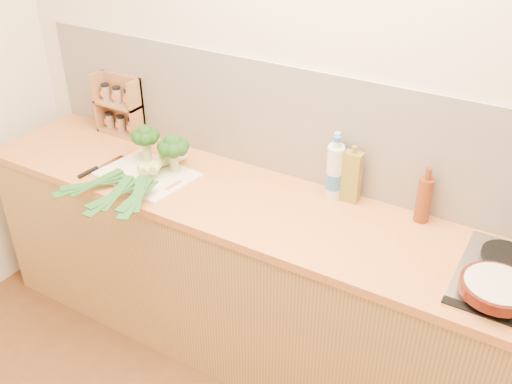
# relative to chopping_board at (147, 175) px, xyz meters

# --- Properties ---
(room_shell) EXTENTS (3.50, 3.50, 3.50)m
(room_shell) POSITION_rel_chopping_board_xyz_m (0.73, 0.36, 0.26)
(room_shell) COLOR beige
(room_shell) RESTS_ON ground
(counter) EXTENTS (3.20, 0.62, 0.90)m
(counter) POSITION_rel_chopping_board_xyz_m (0.73, 0.07, -0.46)
(counter) COLOR #B08A49
(counter) RESTS_ON ground
(chopping_board) EXTENTS (0.47, 0.37, 0.01)m
(chopping_board) POSITION_rel_chopping_board_xyz_m (0.00, 0.00, 0.00)
(chopping_board) COLOR white
(chopping_board) RESTS_ON counter
(broccoli_left) EXTENTS (0.14, 0.14, 0.19)m
(broccoli_left) POSITION_rel_chopping_board_xyz_m (-0.09, 0.11, 0.14)
(broccoli_left) COLOR #A3B066
(broccoli_left) RESTS_ON chopping_board
(broccoli_right) EXTENTS (0.15, 0.16, 0.19)m
(broccoli_right) POSITION_rel_chopping_board_xyz_m (0.10, 0.09, 0.13)
(broccoli_right) COLOR #A3B066
(broccoli_right) RESTS_ON chopping_board
(leek_front) EXTENTS (0.31, 0.64, 0.04)m
(leek_front) POSITION_rel_chopping_board_xyz_m (-0.03, -0.02, 0.03)
(leek_front) COLOR white
(leek_front) RESTS_ON chopping_board
(leek_mid) EXTENTS (0.12, 0.66, 0.04)m
(leek_mid) POSITION_rel_chopping_board_xyz_m (0.03, -0.06, 0.05)
(leek_mid) COLOR white
(leek_mid) RESTS_ON chopping_board
(leek_back) EXTENTS (0.28, 0.62, 0.04)m
(leek_back) POSITION_rel_chopping_board_xyz_m (0.09, -0.06, 0.07)
(leek_back) COLOR white
(leek_back) RESTS_ON chopping_board
(chefs_knife) EXTENTS (0.05, 0.28, 0.02)m
(chefs_knife) POSITION_rel_chopping_board_xyz_m (-0.25, -0.10, 0.00)
(chefs_knife) COLOR silver
(chefs_knife) RESTS_ON counter
(skillet) EXTENTS (0.36, 0.25, 0.04)m
(skillet) POSITION_rel_chopping_board_xyz_m (1.61, -0.07, 0.05)
(skillet) COLOR #4A160C
(skillet) RESTS_ON gas_hob
(spice_rack) EXTENTS (0.27, 0.11, 0.33)m
(spice_rack) POSITION_rel_chopping_board_xyz_m (-0.43, 0.31, 0.13)
(spice_rack) COLOR #9F6D44
(spice_rack) RESTS_ON counter
(oil_tin) EXTENTS (0.08, 0.05, 0.27)m
(oil_tin) POSITION_rel_chopping_board_xyz_m (0.92, 0.29, 0.11)
(oil_tin) COLOR olive
(oil_tin) RESTS_ON counter
(glass_bottle) EXTENTS (0.07, 0.07, 0.30)m
(glass_bottle) POSITION_rel_chopping_board_xyz_m (0.83, 0.31, 0.12)
(glass_bottle) COLOR silver
(glass_bottle) RESTS_ON counter
(amber_bottle) EXTENTS (0.06, 0.06, 0.25)m
(amber_bottle) POSITION_rel_chopping_board_xyz_m (1.24, 0.30, 0.10)
(amber_bottle) COLOR #622D12
(amber_bottle) RESTS_ON counter
(water_bottle) EXTENTS (0.08, 0.08, 0.28)m
(water_bottle) POSITION_rel_chopping_board_xyz_m (0.85, 0.28, 0.11)
(water_bottle) COLOR silver
(water_bottle) RESTS_ON counter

